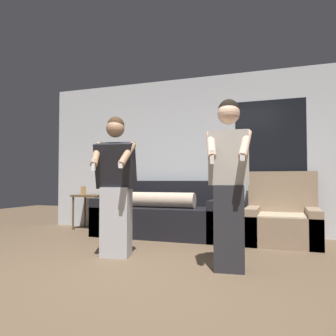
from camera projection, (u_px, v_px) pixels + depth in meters
name	position (u px, v px, depth m)	size (l,w,h in m)	color
ground_plane	(123.00, 285.00, 2.80)	(14.00, 14.00, 0.00)	brown
wall_back	(204.00, 154.00, 5.67)	(5.97, 0.07, 2.70)	silver
couch	(164.00, 216.00, 5.33)	(2.18, 0.96, 0.89)	black
armchair	(282.00, 221.00, 4.70)	(0.99, 0.92, 1.03)	#937A60
side_table	(90.00, 200.00, 6.06)	(0.56, 0.46, 0.78)	brown
person_left	(116.00, 186.00, 3.86)	(0.50, 0.56, 1.65)	#B2B2B7
person_right	(229.00, 181.00, 3.27)	(0.46, 0.48, 1.72)	#28282D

